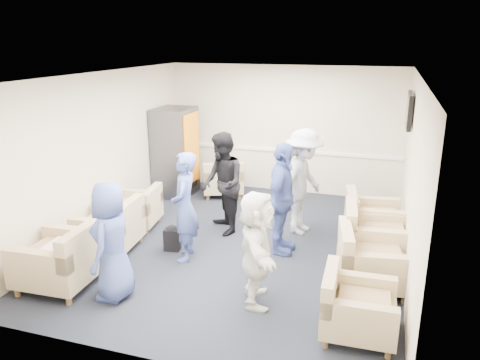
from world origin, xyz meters
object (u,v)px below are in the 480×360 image
(person_back_left, at_px, (222,184))
(person_front_right, at_px, (257,248))
(armchair_right_near, at_px, (354,309))
(armchair_left_near, at_px, (63,261))
(person_mid_left, at_px, (185,207))
(person_back_right, at_px, (303,182))
(vending_machine, at_px, (176,152))
(armchair_right_midnear, at_px, (368,263))
(person_mid_right, at_px, (282,199))
(armchair_corner, at_px, (223,180))
(armchair_right_midfar, at_px, (372,239))
(armchair_right_far, at_px, (370,222))
(armchair_left_mid, at_px, (112,229))
(person_front_left, at_px, (112,241))
(armchair_left_far, at_px, (138,210))

(person_back_left, xyz_separation_m, person_front_right, (1.16, -1.99, -0.13))
(armchair_right_near, bearing_deg, person_back_left, 44.07)
(armchair_left_near, bearing_deg, armchair_right_near, 88.88)
(armchair_right_near, xyz_separation_m, person_mid_left, (-2.58, 1.20, 0.51))
(armchair_right_near, bearing_deg, person_mid_left, 63.36)
(person_back_right, bearing_deg, vending_machine, 80.37)
(vending_machine, distance_m, person_back_right, 3.18)
(armchair_right_midnear, bearing_deg, armchair_right_near, 165.53)
(person_mid_right, bearing_deg, vending_machine, 54.24)
(armchair_right_near, relative_size, armchair_corner, 0.76)
(armchair_right_midnear, height_order, person_mid_left, person_mid_left)
(armchair_right_midfar, distance_m, person_back_left, 2.58)
(armchair_right_near, relative_size, armchair_right_far, 0.81)
(person_front_right, bearing_deg, armchair_right_midfar, -57.16)
(armchair_corner, bearing_deg, armchair_left_mid, 52.65)
(vending_machine, relative_size, person_back_right, 1.02)
(armchair_corner, distance_m, person_back_left, 2.04)
(person_front_left, height_order, person_back_right, person_back_right)
(person_front_left, distance_m, person_front_right, 1.83)
(armchair_left_far, height_order, armchair_right_far, armchair_right_far)
(armchair_left_mid, distance_m, person_front_left, 1.53)
(armchair_left_near, distance_m, person_back_left, 2.83)
(armchair_right_midnear, bearing_deg, person_front_right, 111.44)
(person_front_left, height_order, person_mid_right, person_mid_right)
(armchair_corner, height_order, person_front_right, person_front_right)
(armchair_right_near, relative_size, person_back_right, 0.46)
(armchair_right_near, relative_size, person_front_left, 0.53)
(armchair_left_mid, relative_size, armchair_left_far, 1.10)
(vending_machine, height_order, person_front_left, vending_machine)
(person_front_right, bearing_deg, person_front_left, 86.66)
(armchair_left_mid, xyz_separation_m, armchair_right_midnear, (3.90, 0.00, 0.01))
(armchair_left_far, distance_m, person_front_left, 2.40)
(person_mid_left, xyz_separation_m, person_front_right, (1.35, -0.86, -0.09))
(armchair_left_mid, height_order, armchair_corner, armchair_left_mid)
(armchair_left_near, xyz_separation_m, armchair_right_midnear, (3.89, 1.22, -0.02))
(person_front_left, height_order, person_mid_left, person_mid_left)
(person_front_right, bearing_deg, person_mid_right, -15.79)
(armchair_right_midnear, height_order, person_front_left, person_front_left)
(person_mid_left, bearing_deg, person_front_left, -32.34)
(armchair_left_near, distance_m, armchair_left_far, 2.17)
(armchair_left_mid, distance_m, person_mid_right, 2.70)
(person_mid_left, bearing_deg, person_back_left, 156.01)
(armchair_left_near, distance_m, person_front_left, 0.88)
(armchair_left_mid, height_order, armchair_right_near, armchair_left_mid)
(armchair_right_midfar, height_order, armchair_right_far, armchair_right_midfar)
(armchair_right_far, xyz_separation_m, person_mid_right, (-1.31, -0.78, 0.52))
(vending_machine, distance_m, person_back_left, 2.32)
(armchair_right_midfar, height_order, armchair_corner, armchair_right_midfar)
(person_mid_left, height_order, person_front_right, person_mid_left)
(person_mid_left, bearing_deg, person_mid_right, 101.96)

